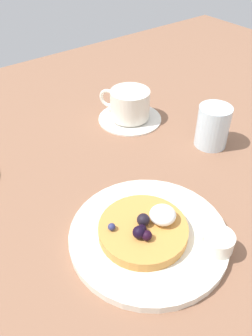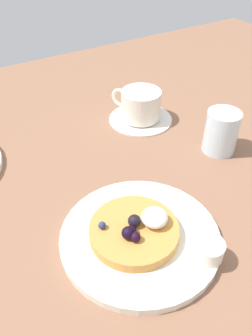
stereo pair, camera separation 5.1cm
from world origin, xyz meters
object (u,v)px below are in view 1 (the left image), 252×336
Objects in this scene: syrup_ramekin at (218,242)px; coffee_cup at (129,103)px; pancake_plate at (149,236)px; coffee_saucer at (130,118)px; water_glass at (213,126)px.

syrup_ramekin is 39.80cm from coffee_cup.
pancake_plate reaches higher than coffee_saucer.
syrup_ramekin is at bearing -109.31° from coffee_saucer.
water_glass reaches higher than pancake_plate.
syrup_ramekin reaches higher than coffee_saucer.
pancake_plate is at bearing -123.18° from coffee_saucer.
coffee_saucer is 1.67× the size of water_glass.
syrup_ramekin is (6.05, -8.12, 2.04)cm from pancake_plate.
coffee_saucer is 19.76cm from water_glass.
pancake_plate is 1.68× the size of coffee_saucer.
water_glass is at bearing 43.70° from syrup_ramekin.
coffee_saucer is at bearing 56.82° from pancake_plate.
coffee_saucer is (19.17, 29.32, -0.32)cm from pancake_plate.
water_glass is (7.29, -17.93, 3.97)cm from coffee_saucer.
coffee_saucer is at bearing 112.13° from water_glass.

